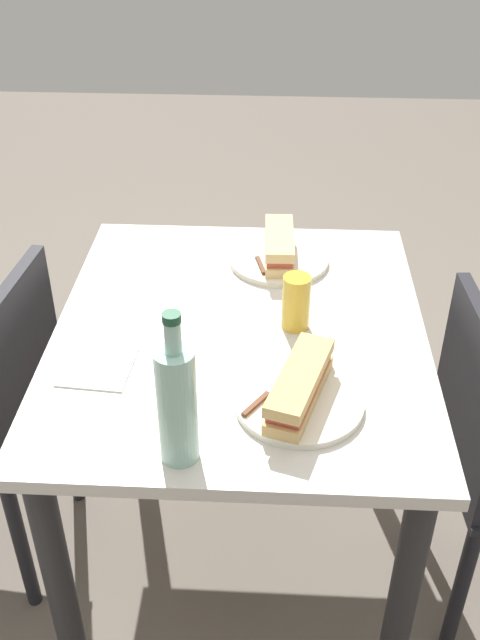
# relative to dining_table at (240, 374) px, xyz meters

# --- Properties ---
(ground_plane) EXTENTS (8.00, 8.00, 0.00)m
(ground_plane) POSITION_rel_dining_table_xyz_m (0.00, 0.00, -0.63)
(ground_plane) COLOR #6B6056
(dining_table) EXTENTS (0.96, 0.82, 0.76)m
(dining_table) POSITION_rel_dining_table_xyz_m (0.00, 0.00, 0.00)
(dining_table) COLOR beige
(dining_table) RESTS_ON ground
(plate_near) EXTENTS (0.25, 0.25, 0.01)m
(plate_near) POSITION_rel_dining_table_xyz_m (0.29, -0.08, 0.14)
(plate_near) COLOR silver
(plate_near) RESTS_ON dining_table
(baguette_sandwich_near) EXTENTS (0.22, 0.08, 0.07)m
(baguette_sandwich_near) POSITION_rel_dining_table_xyz_m (0.29, -0.08, 0.18)
(baguette_sandwich_near) COLOR #DBB77A
(baguette_sandwich_near) RESTS_ON plate_near
(knife_near) EXTENTS (0.18, 0.05, 0.01)m
(knife_near) POSITION_rel_dining_table_xyz_m (0.28, -0.03, 0.15)
(knife_near) COLOR silver
(knife_near) RESTS_ON plate_near
(plate_far) EXTENTS (0.25, 0.25, 0.01)m
(plate_far) POSITION_rel_dining_table_xyz_m (-0.25, -0.13, 0.14)
(plate_far) COLOR silver
(plate_far) RESTS_ON dining_table
(baguette_sandwich_far) EXTENTS (0.25, 0.14, 0.07)m
(baguette_sandwich_far) POSITION_rel_dining_table_xyz_m (-0.25, -0.13, 0.18)
(baguette_sandwich_far) COLOR tan
(baguette_sandwich_far) RESTS_ON plate_far
(knife_far) EXTENTS (0.15, 0.11, 0.01)m
(knife_far) POSITION_rel_dining_table_xyz_m (-0.25, -0.07, 0.15)
(knife_far) COLOR silver
(knife_far) RESTS_ON plate_far
(water_bottle) EXTENTS (0.07, 0.07, 0.31)m
(water_bottle) POSITION_rel_dining_table_xyz_m (-0.40, 0.09, 0.26)
(water_bottle) COLOR #99C6B7
(water_bottle) RESTS_ON dining_table
(beer_glass) EXTENTS (0.06, 0.06, 0.13)m
(beer_glass) POSITION_rel_dining_table_xyz_m (0.01, -0.12, 0.20)
(beer_glass) COLOR gold
(beer_glass) RESTS_ON dining_table
(paper_napkin) EXTENTS (0.15, 0.15, 0.00)m
(paper_napkin) POSITION_rel_dining_table_xyz_m (-0.16, 0.29, 0.13)
(paper_napkin) COLOR white
(paper_napkin) RESTS_ON dining_table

